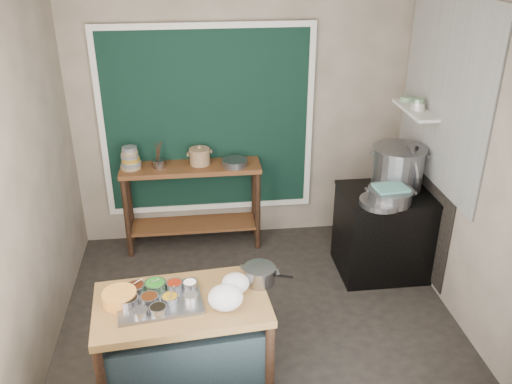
{
  "coord_description": "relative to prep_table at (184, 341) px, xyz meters",
  "views": [
    {
      "loc": [
        -0.49,
        -3.94,
        3.16
      ],
      "look_at": [
        0.01,
        0.25,
        1.11
      ],
      "focal_mm": 38.0,
      "sensor_mm": 36.0,
      "label": 1
    }
  ],
  "objects": [
    {
      "name": "floor",
      "position": [
        0.65,
        0.74,
        -0.39
      ],
      "size": [
        3.5,
        3.0,
        0.02
      ],
      "primitive_type": "cube",
      "color": "#2A2520",
      "rests_on": "ground"
    },
    {
      "name": "left_wall",
      "position": [
        -1.11,
        0.74,
        1.02
      ],
      "size": [
        0.02,
        3.0,
        2.8
      ],
      "primitive_type": "cube",
      "color": "gray",
      "rests_on": "floor"
    },
    {
      "name": "green_cloth",
      "position": [
        1.92,
        1.09,
        0.65
      ],
      "size": [
        0.31,
        0.26,
        0.02
      ],
      "primitive_type": "cube",
      "rotation": [
        0.0,
        0.0,
        0.11
      ],
      "color": "#4A8579",
      "rests_on": "steamer"
    },
    {
      "name": "plastic_bag_b",
      "position": [
        0.4,
        0.06,
        0.45
      ],
      "size": [
        0.26,
        0.24,
        0.15
      ],
      "primitive_type": "ellipsoid",
      "rotation": [
        0.0,
        0.0,
        -0.39
      ],
      "color": "white",
      "rests_on": "prep_table"
    },
    {
      "name": "soot_patch",
      "position": [
        2.39,
        1.39,
        0.32
      ],
      "size": [
        0.01,
        1.3,
        1.3
      ],
      "primitive_type": "cube",
      "color": "black",
      "rests_on": "right_wall"
    },
    {
      "name": "back_counter",
      "position": [
        0.1,
        2.02,
        0.1
      ],
      "size": [
        1.45,
        0.4,
        0.95
      ],
      "primitive_type": "cube",
      "color": "brown",
      "rests_on": "floor"
    },
    {
      "name": "pot_lid",
      "position": [
        2.21,
        1.34,
        0.72
      ],
      "size": [
        0.17,
        0.46,
        0.44
      ],
      "primitive_type": "cylinder",
      "rotation": [
        0.0,
        1.36,
        -0.14
      ],
      "color": "gray",
      "rests_on": "stove_top"
    },
    {
      "name": "shelf_bowl_green",
      "position": [
        2.28,
        1.83,
        1.26
      ],
      "size": [
        0.17,
        0.17,
        0.05
      ],
      "primitive_type": "cylinder",
      "rotation": [
        0.0,
        0.0,
        0.41
      ],
      "color": "gray",
      "rests_on": "wall_shelf"
    },
    {
      "name": "curtain_frame",
      "position": [
        0.3,
        2.2,
        0.98
      ],
      "size": [
        2.22,
        0.03,
        2.02
      ],
      "primitive_type": null,
      "color": "beige",
      "rests_on": "back_wall"
    },
    {
      "name": "condiment_tray",
      "position": [
        -0.15,
        0.0,
        0.39
      ],
      "size": [
        0.64,
        0.5,
        0.03
      ],
      "primitive_type": "cube",
      "rotation": [
        0.0,
        0.0,
        0.13
      ],
      "color": "gray",
      "rests_on": "prep_table"
    },
    {
      "name": "stove_top",
      "position": [
        2.0,
        1.29,
        0.49
      ],
      "size": [
        0.92,
        0.69,
        0.03
      ],
      "primitive_type": "cube",
      "color": "black",
      "rests_on": "stove_block"
    },
    {
      "name": "plastic_bag_a",
      "position": [
        0.31,
        -0.12,
        0.47
      ],
      "size": [
        0.27,
        0.24,
        0.19
      ],
      "primitive_type": "ellipsoid",
      "rotation": [
        0.0,
        0.0,
        0.12
      ],
      "color": "white",
      "rests_on": "prep_table"
    },
    {
      "name": "shallow_pan",
      "position": [
        1.82,
        1.06,
        0.53
      ],
      "size": [
        0.47,
        0.47,
        0.05
      ],
      "primitive_type": "cylinder",
      "rotation": [
        0.0,
        0.0,
        0.23
      ],
      "color": "gray",
      "rests_on": "stove_top"
    },
    {
      "name": "tile_panel",
      "position": [
        2.38,
        1.29,
        1.48
      ],
      "size": [
        0.02,
        1.7,
        1.7
      ],
      "primitive_type": "cube",
      "color": "#B2B2AA",
      "rests_on": "right_wall"
    },
    {
      "name": "prep_table",
      "position": [
        0.0,
        0.0,
        0.0
      ],
      "size": [
        1.31,
        0.82,
        0.75
      ],
      "primitive_type": "cube",
      "rotation": [
        0.0,
        0.0,
        0.08
      ],
      "color": "brown",
      "rests_on": "floor"
    },
    {
      "name": "stock_pot",
      "position": [
        2.09,
        1.41,
        0.71
      ],
      "size": [
        0.63,
        0.63,
        0.41
      ],
      "primitive_type": null,
      "rotation": [
        0.0,
        0.0,
        -0.21
      ],
      "color": "gray",
      "rests_on": "stove_top"
    },
    {
      "name": "stove_block",
      "position": [
        2.0,
        1.29,
        0.05
      ],
      "size": [
        0.9,
        0.68,
        0.85
      ],
      "primitive_type": "cube",
      "color": "black",
      "rests_on": "floor"
    },
    {
      "name": "ceramic_crock",
      "position": [
        0.2,
        2.05,
        0.65
      ],
      "size": [
        0.27,
        0.27,
        0.15
      ],
      "primitive_type": null,
      "rotation": [
        0.0,
        0.0,
        0.24
      ],
      "color": "#8B6B4B",
      "rests_on": "back_counter"
    },
    {
      "name": "saucepan",
      "position": [
        0.59,
        0.16,
        0.44
      ],
      "size": [
        0.31,
        0.31,
        0.14
      ],
      "primitive_type": null,
      "rotation": [
        0.0,
        0.0,
        -0.33
      ],
      "color": "gray",
      "rests_on": "prep_table"
    },
    {
      "name": "wall_shelf",
      "position": [
        2.28,
        1.59,
        1.23
      ],
      "size": [
        0.22,
        0.7,
        0.03
      ],
      "primitive_type": "cube",
      "color": "beige",
      "rests_on": "right_wall"
    },
    {
      "name": "back_wall",
      "position": [
        0.65,
        2.25,
        1.02
      ],
      "size": [
        3.5,
        0.02,
        2.8
      ],
      "primitive_type": "cube",
      "color": "gray",
      "rests_on": "floor"
    },
    {
      "name": "steamer",
      "position": [
        1.92,
        1.09,
        0.57
      ],
      "size": [
        0.51,
        0.51,
        0.14
      ],
      "primitive_type": null,
      "rotation": [
        0.0,
        0.0,
        -0.23
      ],
      "color": "gray",
      "rests_on": "stove_top"
    },
    {
      "name": "bowl_stack",
      "position": [
        -0.51,
        2.02,
        0.68
      ],
      "size": [
        0.21,
        0.21,
        0.24
      ],
      "color": "tan",
      "rests_on": "back_counter"
    },
    {
      "name": "condiment_bowls",
      "position": [
        -0.18,
        0.02,
        0.43
      ],
      "size": [
        0.56,
        0.42,
        0.06
      ],
      "color": "gray",
      "rests_on": "condiment_tray"
    },
    {
      "name": "yellow_basin",
      "position": [
        -0.43,
        0.03,
        0.42
      ],
      "size": [
        0.28,
        0.28,
        0.09
      ],
      "primitive_type": "cylinder",
      "rotation": [
        0.0,
        0.0,
        -0.14
      ],
      "color": "#E68F43",
      "rests_on": "prep_table"
    },
    {
      "name": "shelf_bowl_stack",
      "position": [
        2.28,
        1.55,
        1.29
      ],
      "size": [
        0.13,
        0.13,
        0.11
      ],
      "color": "silver",
      "rests_on": "wall_shelf"
    },
    {
      "name": "right_wall",
      "position": [
        2.41,
        0.74,
        1.02
      ],
      "size": [
        0.02,
        3.0,
        2.8
      ],
      "primitive_type": "cube",
      "color": "gray",
      "rests_on": "floor"
    },
    {
      "name": "utensil_cup",
      "position": [
        -0.22,
        2.02,
        0.62
      ],
      "size": [
        0.18,
        0.18,
        0.08
      ],
      "primitive_type": "cylinder",
      "rotation": [
        0.0,
        0.0,
        0.39
      ],
      "color": "gray",
      "rests_on": "back_counter"
    },
    {
      "name": "wide_bowl",
      "position": [
        0.56,
        1.96,
        0.61
      ],
      "size": [
        0.34,
        0.34,
        0.07
      ],
      "primitive_type": "cylinder",
      "rotation": [
        0.0,
        0.0,
        -0.34
      ],
      "color": "gray",
      "rests_on": "back_counter"
    },
    {
      "name": "curtain_panel",
      "position": [
        0.3,
        2.21,
        0.98
      ],
      "size": [
        2.1,
        0.02,
        1.9
      ],
      "primitive_type": "cube",
      "color": "black",
      "rests_on": "back_wall"
    }
  ]
}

